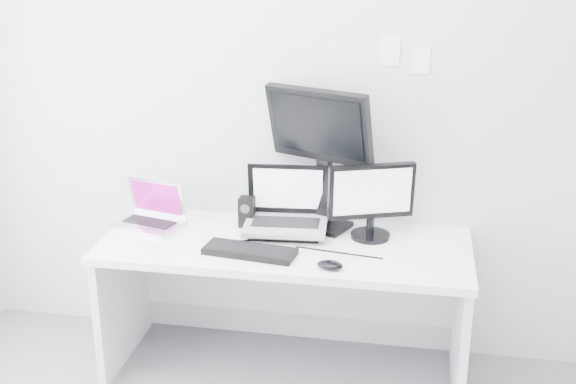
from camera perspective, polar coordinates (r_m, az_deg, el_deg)
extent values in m
plane|color=silver|center=(3.72, 0.71, 7.00)|extent=(3.60, 0.00, 3.60)
cube|color=white|center=(3.74, -0.25, -9.07)|extent=(1.80, 0.70, 0.73)
cube|color=silver|center=(3.79, -10.95, -0.94)|extent=(0.38, 0.32, 0.25)
cube|color=black|center=(3.76, -3.22, -1.54)|extent=(0.09, 0.09, 0.15)
cube|color=#9FA2A7|center=(3.61, -0.21, -0.81)|extent=(0.43, 0.35, 0.34)
cube|color=black|center=(3.65, 2.60, 2.76)|extent=(0.58, 0.39, 0.75)
cube|color=black|center=(3.59, 6.53, -0.64)|extent=(0.47, 0.33, 0.39)
cube|color=black|center=(3.46, -2.99, -4.63)|extent=(0.45, 0.21, 0.03)
ellipsoid|color=black|center=(3.31, 3.28, -5.69)|extent=(0.13, 0.09, 0.04)
cube|color=white|center=(3.62, 7.89, 10.82)|extent=(0.10, 0.00, 0.14)
cube|color=white|center=(3.62, 10.27, 10.06)|extent=(0.09, 0.00, 0.13)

